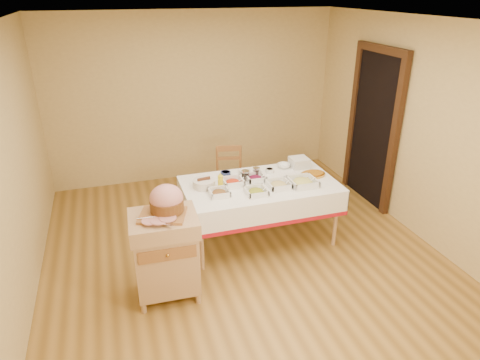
% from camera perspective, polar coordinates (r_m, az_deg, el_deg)
% --- Properties ---
extents(room_shell, '(5.00, 5.00, 5.00)m').
position_cam_1_polar(room_shell, '(4.52, 0.51, 3.78)').
color(room_shell, olive).
rests_on(room_shell, ground).
extents(doorway, '(0.09, 1.10, 2.20)m').
position_cam_1_polar(doorway, '(6.30, 17.39, 6.89)').
color(doorway, black).
rests_on(doorway, ground).
extents(dining_table, '(1.82, 1.02, 0.76)m').
position_cam_1_polar(dining_table, '(5.15, 2.63, -2.06)').
color(dining_table, tan).
rests_on(dining_table, ground).
extents(butcher_cart, '(0.67, 0.56, 0.91)m').
position_cam_1_polar(butcher_cart, '(4.32, -9.88, -9.36)').
color(butcher_cart, tan).
rests_on(butcher_cart, ground).
extents(dining_chair, '(0.45, 0.44, 0.86)m').
position_cam_1_polar(dining_chair, '(6.03, -1.37, 0.46)').
color(dining_chair, '#945F30').
rests_on(dining_chair, ground).
extents(ham_on_board, '(0.45, 0.43, 0.30)m').
position_cam_1_polar(ham_on_board, '(4.09, -9.84, -2.92)').
color(ham_on_board, '#945F30').
rests_on(ham_on_board, butcher_cart).
extents(serving_dish_a, '(0.22, 0.22, 0.10)m').
position_cam_1_polar(serving_dish_a, '(4.78, -2.78, -1.69)').
color(serving_dish_a, silver).
rests_on(serving_dish_a, dining_table).
extents(serving_dish_b, '(0.23, 0.23, 0.10)m').
position_cam_1_polar(serving_dish_b, '(4.81, 2.17, -1.54)').
color(serving_dish_b, silver).
rests_on(serving_dish_b, dining_table).
extents(serving_dish_c, '(0.25, 0.25, 0.10)m').
position_cam_1_polar(serving_dish_c, '(4.98, 5.18, -0.62)').
color(serving_dish_c, silver).
rests_on(serving_dish_c, dining_table).
extents(serving_dish_d, '(0.31, 0.31, 0.12)m').
position_cam_1_polar(serving_dish_d, '(5.07, 8.36, -0.26)').
color(serving_dish_d, silver).
rests_on(serving_dish_d, dining_table).
extents(serving_dish_e, '(0.25, 0.24, 0.11)m').
position_cam_1_polar(serving_dish_e, '(5.02, -0.95, -0.29)').
color(serving_dish_e, silver).
rests_on(serving_dish_e, dining_table).
extents(serving_dish_f, '(0.24, 0.22, 0.11)m').
position_cam_1_polar(serving_dish_f, '(5.13, 2.09, 0.26)').
color(serving_dish_f, silver).
rests_on(serving_dish_f, dining_table).
extents(small_bowl_left, '(0.12, 0.12, 0.05)m').
position_cam_1_polar(small_bowl_left, '(5.13, -4.95, 0.11)').
color(small_bowl_left, silver).
rests_on(small_bowl_left, dining_table).
extents(small_bowl_mid, '(0.12, 0.12, 0.05)m').
position_cam_1_polar(small_bowl_mid, '(5.27, -1.93, 0.87)').
color(small_bowl_mid, navy).
rests_on(small_bowl_mid, dining_table).
extents(small_bowl_right, '(0.10, 0.10, 0.05)m').
position_cam_1_polar(small_bowl_right, '(5.37, 3.96, 1.28)').
color(small_bowl_right, silver).
rests_on(small_bowl_right, dining_table).
extents(bowl_white_imported, '(0.14, 0.14, 0.04)m').
position_cam_1_polar(bowl_white_imported, '(5.36, 0.61, 1.18)').
color(bowl_white_imported, silver).
rests_on(bowl_white_imported, dining_table).
extents(bowl_small_imported, '(0.18, 0.18, 0.05)m').
position_cam_1_polar(bowl_small_imported, '(5.53, 5.85, 1.90)').
color(bowl_small_imported, silver).
rests_on(bowl_small_imported, dining_table).
extents(preserve_jar_left, '(0.10, 0.10, 0.12)m').
position_cam_1_polar(preserve_jar_left, '(5.14, 0.72, 0.57)').
color(preserve_jar_left, silver).
rests_on(preserve_jar_left, dining_table).
extents(preserve_jar_right, '(0.09, 0.09, 0.11)m').
position_cam_1_polar(preserve_jar_right, '(5.25, 2.17, 1.03)').
color(preserve_jar_right, silver).
rests_on(preserve_jar_right, dining_table).
extents(mustard_bottle, '(0.06, 0.06, 0.19)m').
position_cam_1_polar(mustard_bottle, '(4.93, -2.63, -0.16)').
color(mustard_bottle, yellow).
rests_on(mustard_bottle, dining_table).
extents(bread_basket, '(0.26, 0.26, 0.11)m').
position_cam_1_polar(bread_basket, '(4.97, -4.82, -0.48)').
color(bread_basket, silver).
rests_on(bread_basket, dining_table).
extents(plate_stack, '(0.22, 0.22, 0.12)m').
position_cam_1_polar(plate_stack, '(5.57, 7.89, 2.34)').
color(plate_stack, silver).
rests_on(plate_stack, dining_table).
extents(brass_platter, '(0.32, 0.23, 0.04)m').
position_cam_1_polar(brass_platter, '(5.35, 9.70, 0.78)').
color(brass_platter, '#BA8B34').
rests_on(brass_platter, dining_table).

